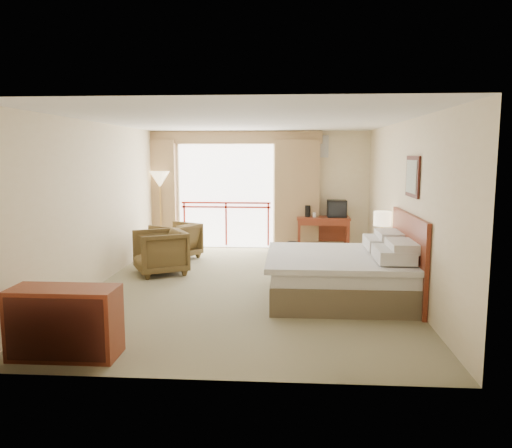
# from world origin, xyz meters

# --- Properties ---
(floor) EXTENTS (7.00, 7.00, 0.00)m
(floor) POSITION_xyz_m (0.00, 0.00, 0.00)
(floor) COLOR #7F7856
(floor) RESTS_ON ground
(ceiling) EXTENTS (7.00, 7.00, 0.00)m
(ceiling) POSITION_xyz_m (0.00, 0.00, 2.70)
(ceiling) COLOR white
(ceiling) RESTS_ON wall_back
(wall_back) EXTENTS (5.00, 0.00, 5.00)m
(wall_back) POSITION_xyz_m (0.00, 3.50, 1.35)
(wall_back) COLOR beige
(wall_back) RESTS_ON ground
(wall_front) EXTENTS (5.00, 0.00, 5.00)m
(wall_front) POSITION_xyz_m (0.00, -3.50, 1.35)
(wall_front) COLOR beige
(wall_front) RESTS_ON ground
(wall_left) EXTENTS (0.00, 7.00, 7.00)m
(wall_left) POSITION_xyz_m (-2.50, 0.00, 1.35)
(wall_left) COLOR beige
(wall_left) RESTS_ON ground
(wall_right) EXTENTS (0.00, 7.00, 7.00)m
(wall_right) POSITION_xyz_m (2.50, 0.00, 1.35)
(wall_right) COLOR beige
(wall_right) RESTS_ON ground
(balcony_door) EXTENTS (2.40, 0.00, 2.40)m
(balcony_door) POSITION_xyz_m (-0.80, 3.48, 1.20)
(balcony_door) COLOR white
(balcony_door) RESTS_ON wall_back
(balcony_railing) EXTENTS (2.09, 0.03, 1.02)m
(balcony_railing) POSITION_xyz_m (-0.80, 3.46, 0.81)
(balcony_railing) COLOR #AC1E0E
(balcony_railing) RESTS_ON wall_back
(curtain_left) EXTENTS (1.00, 0.26, 2.50)m
(curtain_left) POSITION_xyz_m (-2.45, 3.35, 1.25)
(curtain_left) COLOR #8F6D48
(curtain_left) RESTS_ON wall_back
(curtain_right) EXTENTS (1.00, 0.26, 2.50)m
(curtain_right) POSITION_xyz_m (0.85, 3.35, 1.25)
(curtain_right) COLOR #8F6D48
(curtain_right) RESTS_ON wall_back
(valance) EXTENTS (4.40, 0.22, 0.28)m
(valance) POSITION_xyz_m (-0.80, 3.38, 2.55)
(valance) COLOR #8F6D48
(valance) RESTS_ON wall_back
(hvac_vent) EXTENTS (0.50, 0.04, 0.50)m
(hvac_vent) POSITION_xyz_m (1.30, 3.47, 2.35)
(hvac_vent) COLOR silver
(hvac_vent) RESTS_ON wall_back
(bed) EXTENTS (2.13, 2.06, 0.97)m
(bed) POSITION_xyz_m (1.50, -0.60, 0.38)
(bed) COLOR brown
(bed) RESTS_ON floor
(headboard) EXTENTS (0.06, 2.10, 1.30)m
(headboard) POSITION_xyz_m (2.46, -0.60, 0.65)
(headboard) COLOR maroon
(headboard) RESTS_ON wall_right
(framed_art) EXTENTS (0.04, 0.72, 0.60)m
(framed_art) POSITION_xyz_m (2.47, -0.60, 1.85)
(framed_art) COLOR black
(framed_art) RESTS_ON wall_right
(nightstand) EXTENTS (0.45, 0.53, 0.62)m
(nightstand) POSITION_xyz_m (2.31, 0.71, 0.31)
(nightstand) COLOR maroon
(nightstand) RESTS_ON floor
(table_lamp) EXTENTS (0.31, 0.31, 0.54)m
(table_lamp) POSITION_xyz_m (2.31, 0.76, 1.04)
(table_lamp) COLOR tan
(table_lamp) RESTS_ON nightstand
(phone) EXTENTS (0.17, 0.14, 0.07)m
(phone) POSITION_xyz_m (2.26, 0.56, 0.66)
(phone) COLOR black
(phone) RESTS_ON nightstand
(desk) EXTENTS (1.18, 0.57, 0.77)m
(desk) POSITION_xyz_m (1.44, 3.23, 0.60)
(desk) COLOR maroon
(desk) RESTS_ON floor
(tv) EXTENTS (0.42, 0.34, 0.39)m
(tv) POSITION_xyz_m (1.74, 3.17, 0.96)
(tv) COLOR black
(tv) RESTS_ON desk
(coffee_maker) EXTENTS (0.13, 0.13, 0.26)m
(coffee_maker) POSITION_xyz_m (1.09, 3.18, 0.90)
(coffee_maker) COLOR black
(coffee_maker) RESTS_ON desk
(cup) EXTENTS (0.10, 0.10, 0.11)m
(cup) POSITION_xyz_m (1.24, 3.13, 0.82)
(cup) COLOR white
(cup) RESTS_ON desk
(wastebasket) EXTENTS (0.24, 0.24, 0.30)m
(wastebasket) POSITION_xyz_m (0.75, 2.56, 0.15)
(wastebasket) COLOR black
(wastebasket) RESTS_ON floor
(armchair_far) EXTENTS (1.11, 1.10, 0.76)m
(armchair_far) POSITION_xyz_m (-1.68, 2.08, 0.00)
(armchair_far) COLOR #47361C
(armchair_far) RESTS_ON floor
(armchair_near) EXTENTS (1.18, 1.17, 0.80)m
(armchair_near) POSITION_xyz_m (-1.67, 0.76, 0.00)
(armchair_near) COLOR #47361C
(armchair_near) RESTS_ON floor
(side_table) EXTENTS (0.48, 0.48, 0.53)m
(side_table) POSITION_xyz_m (-1.77, 1.24, 0.36)
(side_table) COLOR black
(side_table) RESTS_ON floor
(book) EXTENTS (0.20, 0.23, 0.02)m
(book) POSITION_xyz_m (-1.77, 1.24, 0.53)
(book) COLOR white
(book) RESTS_ON side_table
(floor_lamp) EXTENTS (0.46, 0.46, 1.79)m
(floor_lamp) POSITION_xyz_m (-2.28, 3.16, 1.54)
(floor_lamp) COLOR tan
(floor_lamp) RESTS_ON floor
(dresser) EXTENTS (1.15, 0.49, 0.76)m
(dresser) POSITION_xyz_m (-1.72, -3.04, 0.38)
(dresser) COLOR maroon
(dresser) RESTS_ON floor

